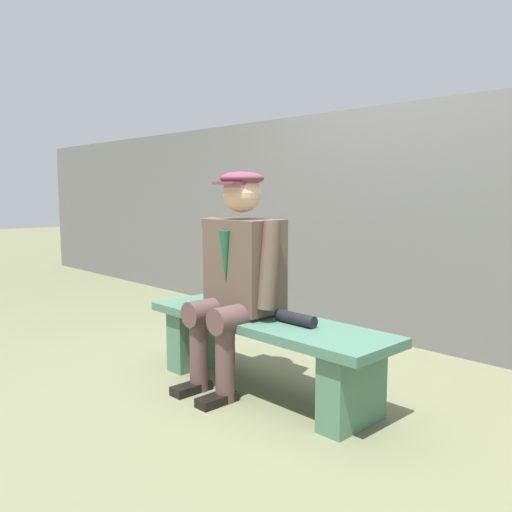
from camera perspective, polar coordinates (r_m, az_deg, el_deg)
name	(u,v)px	position (r m, az deg, el deg)	size (l,w,h in m)	color
ground_plane	(264,391)	(3.21, 0.82, -14.22)	(30.00, 30.00, 0.00)	#6A6D4D
bench	(264,342)	(3.12, 0.83, -9.16)	(1.62, 0.46, 0.44)	#406B57
seated_man	(238,271)	(3.11, -1.94, -1.56)	(0.59, 0.58, 1.27)	brown
rolled_magazine	(295,319)	(2.93, 4.23, -6.65)	(0.07, 0.07, 0.26)	black
stadium_wall	(409,225)	(4.24, 16.03, 3.18)	(12.00, 0.24, 1.80)	#62605F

